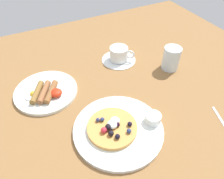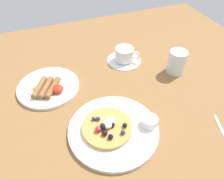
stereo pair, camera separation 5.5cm
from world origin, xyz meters
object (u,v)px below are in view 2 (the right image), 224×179
(pancake_plate, at_px, (113,130))
(syrup_ramekin, at_px, (150,121))
(breakfast_plate, at_px, (49,87))
(water_glass, at_px, (177,62))
(coffee_saucer, at_px, (124,60))
(coffee_cup, at_px, (125,54))

(pancake_plate, height_order, syrup_ramekin, syrup_ramekin)
(syrup_ramekin, xyz_separation_m, breakfast_plate, (-0.26, 0.29, -0.02))
(pancake_plate, height_order, water_glass, water_glass)
(coffee_saucer, bearing_deg, coffee_cup, -40.44)
(pancake_plate, xyz_separation_m, coffee_saucer, (0.18, 0.33, -0.00))
(breakfast_plate, xyz_separation_m, water_glass, (0.49, -0.08, 0.04))
(coffee_saucer, distance_m, coffee_cup, 0.03)
(breakfast_plate, relative_size, water_glass, 2.38)
(syrup_ramekin, height_order, water_glass, water_glass)
(coffee_cup, relative_size, water_glass, 0.98)
(pancake_plate, bearing_deg, coffee_saucer, 61.81)
(pancake_plate, bearing_deg, syrup_ramekin, -12.59)
(water_glass, bearing_deg, breakfast_plate, 170.62)
(breakfast_plate, bearing_deg, coffee_cup, 10.19)
(coffee_cup, bearing_deg, coffee_saucer, 139.56)
(syrup_ramekin, distance_m, water_glass, 0.31)
(coffee_cup, bearing_deg, water_glass, -41.29)
(coffee_saucer, bearing_deg, breakfast_plate, -169.59)
(pancake_plate, distance_m, coffee_cup, 0.37)
(water_glass, bearing_deg, coffee_saucer, 138.71)
(pancake_plate, height_order, coffee_saucer, pancake_plate)
(coffee_saucer, distance_m, water_glass, 0.22)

